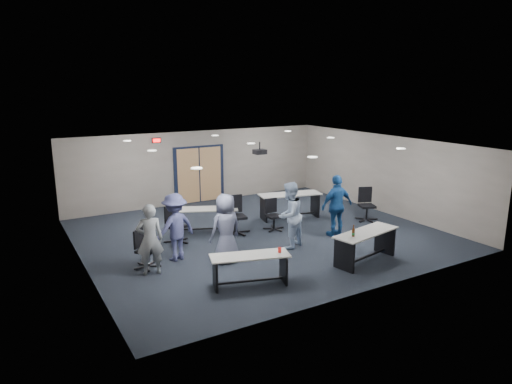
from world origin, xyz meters
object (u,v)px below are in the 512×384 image
table_front_left (250,264)px  chair_loose_left (147,249)px  chair_back_a (176,225)px  person_gray (150,239)px  chair_loose_right (367,205)px  chair_back_c (274,215)px  person_navy (337,206)px  table_back_right (290,201)px  person_back (175,227)px  table_back_left (207,216)px  table_front_right (366,241)px  chair_back_b (237,215)px  person_lightblue (289,215)px  person_plaid (226,228)px

table_front_left → chair_loose_left: size_ratio=1.92×
chair_back_a → person_gray: size_ratio=0.61×
chair_loose_right → chair_back_c: bearing=-169.7°
person_navy → chair_loose_right: bearing=-158.9°
table_back_right → person_back: (-4.61, -1.63, 0.29)m
table_back_left → chair_back_c: (1.85, -0.83, -0.03)m
table_front_left → person_navy: (3.88, 1.72, 0.43)m
chair_back_c → person_gray: (-4.30, -1.38, 0.37)m
table_front_right → person_back: person_back is taller
table_front_left → chair_loose_right: 6.22m
chair_back_b → person_navy: size_ratio=0.62×
table_back_left → person_lightblue: size_ratio=1.05×
table_front_left → chair_back_a: 3.52m
person_lightblue → person_back: bearing=-37.6°
table_back_right → person_gray: size_ratio=1.27×
table_front_right → chair_back_c: (-0.61, 3.33, -0.06)m
chair_loose_right → person_navy: person_navy is taller
chair_back_a → chair_back_b: chair_back_b is taller
table_back_right → table_front_right: bearing=-84.6°
chair_back_b → chair_back_c: chair_back_b is taller
chair_back_b → person_gray: size_ratio=0.67×
table_back_right → table_back_left: bearing=-167.5°
person_lightblue → person_navy: size_ratio=1.00×
table_back_left → person_gray: person_gray is taller
chair_loose_right → person_back: bearing=-156.2°
chair_back_c → person_navy: (1.30, -1.38, 0.44)m
table_front_right → person_navy: person_navy is taller
chair_back_a → chair_loose_left: size_ratio=1.09×
chair_back_c → person_navy: bearing=-43.9°
table_back_left → person_plaid: size_ratio=1.09×
table_front_right → chair_back_b: size_ratio=1.77×
table_back_left → table_back_right: bearing=24.1°
table_back_right → chair_loose_right: chair_loose_right is taller
chair_back_c → chair_loose_left: (-4.27, -0.95, 0.00)m
table_front_left → person_back: (-0.89, 2.28, 0.38)m
table_back_right → chair_back_a: size_ratio=2.07×
table_back_left → chair_loose_left: bearing=-119.2°
person_lightblue → chair_back_c: bearing=-131.8°
chair_back_b → chair_loose_right: bearing=-2.8°
table_front_right → person_lightblue: 2.15m
chair_loose_right → person_gray: 7.49m
table_back_left → chair_back_c: bearing=0.0°
person_gray → person_back: (0.83, 0.57, 0.01)m
person_gray → person_plaid: bearing=-174.9°
table_back_right → chair_loose_right: bearing=-24.3°
person_plaid → person_navy: bearing=175.5°
table_front_left → person_back: bearing=128.0°
chair_back_a → person_plaid: bearing=-90.0°
person_plaid → person_navy: (3.72, 0.21, 0.03)m
table_front_right → person_lightblue: person_lightblue is taller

